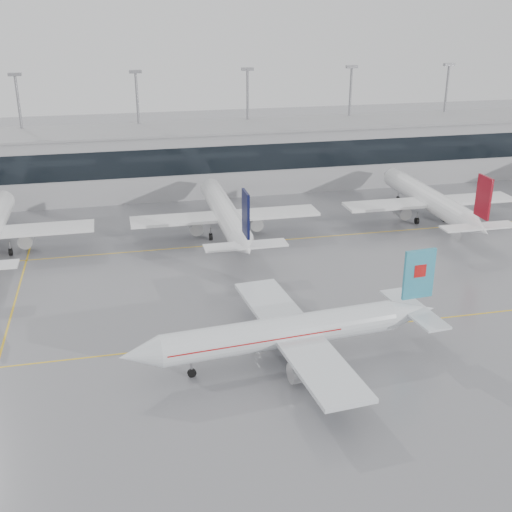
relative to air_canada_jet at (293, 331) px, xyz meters
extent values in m
plane|color=gray|center=(0.03, 5.18, -3.34)|extent=(320.00, 320.00, 0.00)
cube|color=yellow|center=(0.03, 5.18, -3.33)|extent=(120.00, 0.25, 0.01)
cube|color=yellow|center=(0.03, 35.18, -3.33)|extent=(120.00, 0.25, 0.01)
cube|color=yellow|center=(-29.97, 20.18, -3.33)|extent=(0.25, 60.00, 0.01)
cube|color=#98989C|center=(0.03, 67.18, 2.66)|extent=(180.00, 15.00, 12.00)
cube|color=black|center=(0.03, 59.63, 4.16)|extent=(180.00, 0.20, 5.00)
cube|color=gray|center=(0.03, 67.18, 8.86)|extent=(182.00, 16.00, 0.40)
cylinder|color=gray|center=(-32.97, 73.18, 7.66)|extent=(0.50, 0.50, 22.00)
cube|color=gray|center=(-32.97, 73.18, 18.96)|extent=(2.40, 1.00, 0.60)
cylinder|color=gray|center=(-10.97, 73.18, 7.66)|extent=(0.50, 0.50, 22.00)
cube|color=gray|center=(-10.97, 73.18, 18.96)|extent=(2.40, 1.00, 0.60)
cylinder|color=gray|center=(11.03, 73.18, 7.66)|extent=(0.50, 0.50, 22.00)
cube|color=gray|center=(11.03, 73.18, 18.96)|extent=(2.40, 1.00, 0.60)
cylinder|color=gray|center=(33.03, 73.18, 7.66)|extent=(0.50, 0.50, 22.00)
cube|color=gray|center=(33.03, 73.18, 18.96)|extent=(2.40, 1.00, 0.60)
cylinder|color=gray|center=(55.03, 73.18, 7.66)|extent=(0.50, 0.50, 22.00)
cube|color=gray|center=(55.03, 73.18, 18.96)|extent=(2.40, 1.00, 0.60)
cylinder|color=silver|center=(-1.30, -0.12, 0.10)|extent=(24.99, 5.50, 3.25)
cone|color=silver|center=(-15.64, -1.43, 0.10)|extent=(4.28, 3.60, 3.25)
cone|color=silver|center=(13.83, 1.27, 0.10)|extent=(5.87, 3.75, 3.25)
cube|color=silver|center=(0.19, 0.02, -0.30)|extent=(7.43, 27.21, 0.45)
cube|color=silver|center=(14.03, 1.29, 0.40)|extent=(3.73, 10.54, 0.25)
cube|color=teal|center=(14.23, 1.31, 4.51)|extent=(3.62, 0.68, 5.55)
cylinder|color=#A6A6A7|center=(0.13, -4.81, -1.80)|extent=(3.78, 2.42, 2.10)
cylinder|color=#A6A6A7|center=(-0.74, 4.75, -1.80)|extent=(3.78, 2.42, 2.10)
cylinder|color=gray|center=(-10.66, -0.98, -2.21)|extent=(0.20, 0.20, 1.37)
cylinder|color=black|center=(-10.66, -0.98, -2.89)|extent=(0.92, 0.38, 0.90)
cylinder|color=gray|center=(1.43, -2.48, -2.11)|extent=(0.24, 0.24, 1.37)
cylinder|color=black|center=(1.43, -2.48, -2.79)|extent=(1.14, 0.55, 1.10)
cylinder|color=gray|center=(0.95, 2.70, -2.11)|extent=(0.24, 0.24, 1.37)
cylinder|color=black|center=(0.95, 2.70, -2.79)|extent=(1.14, 0.55, 1.10)
cube|color=#B70F0F|center=(14.23, 1.31, 4.93)|extent=(1.44, 0.58, 1.40)
cube|color=#B70F0F|center=(-4.29, -0.39, 0.30)|extent=(18.22, 4.92, 0.12)
cone|color=white|center=(-34.97, 55.86, 0.46)|extent=(3.59, 4.00, 3.59)
cylinder|color=#A6A6A7|center=(-30.17, 39.18, -1.44)|extent=(2.10, 3.60, 2.10)
cylinder|color=gray|center=(-34.97, 50.86, -2.11)|extent=(0.20, 0.20, 1.56)
cylinder|color=black|center=(-34.97, 50.86, -2.89)|extent=(0.30, 0.90, 0.90)
cylinder|color=gray|center=(-32.37, 37.68, -2.01)|extent=(0.24, 0.24, 1.56)
cylinder|color=black|center=(-32.37, 37.68, -2.79)|extent=(0.45, 1.10, 1.10)
cylinder|color=white|center=(0.03, 40.18, 0.46)|extent=(3.59, 27.36, 3.59)
cone|color=white|center=(0.03, 55.86, 0.46)|extent=(3.59, 4.00, 3.59)
cone|color=white|center=(0.03, 23.70, 0.46)|extent=(3.59, 5.60, 3.59)
cube|color=white|center=(0.03, 38.68, 0.06)|extent=(29.64, 5.00, 0.45)
cube|color=white|center=(0.03, 23.50, 0.76)|extent=(11.40, 2.80, 0.25)
cube|color=#0B0E33|center=(0.03, 23.30, 5.32)|extent=(0.35, 3.60, 6.12)
cylinder|color=#A6A6A7|center=(-4.77, 39.18, -1.44)|extent=(2.10, 3.60, 2.10)
cylinder|color=#A6A6A7|center=(4.83, 39.18, -1.44)|extent=(2.10, 3.60, 2.10)
cylinder|color=gray|center=(0.03, 50.86, -2.11)|extent=(0.20, 0.20, 1.56)
cylinder|color=black|center=(0.03, 50.86, -2.89)|extent=(0.30, 0.90, 0.90)
cylinder|color=gray|center=(-2.57, 37.68, -2.01)|extent=(0.24, 0.24, 1.56)
cylinder|color=black|center=(-2.57, 37.68, -2.79)|extent=(0.45, 1.10, 1.10)
cylinder|color=gray|center=(2.63, 37.68, -2.01)|extent=(0.24, 0.24, 1.56)
cylinder|color=black|center=(2.63, 37.68, -2.79)|extent=(0.45, 1.10, 1.10)
cylinder|color=white|center=(35.03, 40.18, 0.46)|extent=(3.59, 27.36, 3.59)
cone|color=white|center=(35.03, 55.86, 0.46)|extent=(3.59, 4.00, 3.59)
cone|color=white|center=(35.03, 23.70, 0.46)|extent=(3.59, 5.60, 3.59)
cube|color=white|center=(35.03, 38.68, 0.06)|extent=(29.64, 5.00, 0.45)
cube|color=white|center=(35.03, 23.50, 0.76)|extent=(11.40, 2.80, 0.25)
cube|color=maroon|center=(35.03, 23.30, 5.32)|extent=(0.35, 3.60, 6.12)
cylinder|color=#A6A6A7|center=(30.23, 39.18, -1.44)|extent=(2.10, 3.60, 2.10)
cylinder|color=#A6A6A7|center=(39.83, 39.18, -1.44)|extent=(2.10, 3.60, 2.10)
cylinder|color=gray|center=(35.03, 50.86, -2.11)|extent=(0.20, 0.20, 1.56)
cylinder|color=black|center=(35.03, 50.86, -2.89)|extent=(0.30, 0.90, 0.90)
cylinder|color=gray|center=(32.43, 37.68, -2.01)|extent=(0.24, 0.24, 1.56)
cylinder|color=black|center=(32.43, 37.68, -2.79)|extent=(0.45, 1.10, 1.10)
cylinder|color=gray|center=(37.63, 37.68, -2.01)|extent=(0.24, 0.24, 1.56)
cylinder|color=black|center=(37.63, 37.68, -2.79)|extent=(0.45, 1.10, 1.10)
camera|label=1|loc=(-16.62, -55.96, 31.55)|focal=45.00mm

